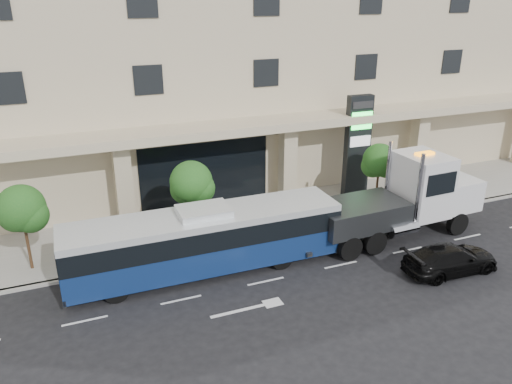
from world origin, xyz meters
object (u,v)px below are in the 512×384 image
Objects in this scene: tow_truck at (405,200)px; signage_pylon at (357,146)px; black_sedan at (451,259)px; city_bus at (205,239)px.

signage_pylon is at bearing 82.17° from tow_truck.
signage_pylon is at bearing -3.51° from black_sedan.
signage_pylon is (11.69, 5.41, 1.78)m from city_bus.
tow_truck is 1.71× the size of signage_pylon.
black_sedan is at bearing -96.79° from tow_truck.
tow_truck is at bearing -94.10° from signage_pylon.
signage_pylon is (0.94, 9.88, 2.76)m from black_sedan.
city_bus is at bearing -153.37° from signage_pylon.
city_bus is 13.00m from signage_pylon.
city_bus is at bearing 69.39° from black_sedan.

